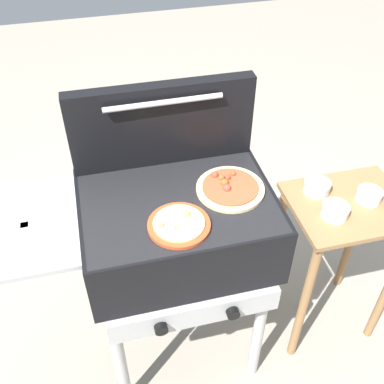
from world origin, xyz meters
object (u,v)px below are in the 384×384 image
(grill, at_px, (174,231))
(topping_bowl_near, at_px, (317,187))
(topping_bowl_far, at_px, (335,211))
(prep_table, at_px, (338,241))
(pizza_pepperoni, at_px, (230,188))
(topping_bowl_middle, at_px, (369,196))
(pizza_cheese, at_px, (179,224))

(grill, bearing_deg, topping_bowl_near, 9.52)
(topping_bowl_near, bearing_deg, topping_bowl_far, -87.50)
(topping_bowl_near, bearing_deg, prep_table, -44.47)
(prep_table, distance_m, topping_bowl_near, 0.26)
(pizza_pepperoni, distance_m, topping_bowl_far, 0.42)
(topping_bowl_middle, bearing_deg, topping_bowl_far, -164.29)
(prep_table, relative_size, topping_bowl_middle, 7.84)
(grill, relative_size, pizza_cheese, 4.96)
(prep_table, height_order, topping_bowl_middle, topping_bowl_middle)
(pizza_pepperoni, height_order, prep_table, pizza_pepperoni)
(prep_table, xyz_separation_m, topping_bowl_far, (-0.09, -0.04, 0.23))
(grill, relative_size, topping_bowl_far, 9.69)
(topping_bowl_middle, bearing_deg, topping_bowl_near, 151.27)
(topping_bowl_near, bearing_deg, topping_bowl_middle, -28.73)
(topping_bowl_near, relative_size, topping_bowl_middle, 1.08)
(grill, height_order, pizza_cheese, pizza_cheese)
(prep_table, relative_size, topping_bowl_far, 7.39)
(pizza_cheese, xyz_separation_m, topping_bowl_far, (0.59, 0.08, -0.16))
(pizza_cheese, relative_size, topping_bowl_middle, 2.07)
(pizza_pepperoni, xyz_separation_m, topping_bowl_near, (0.39, 0.09, -0.16))
(prep_table, bearing_deg, topping_bowl_near, 135.53)
(topping_bowl_far, bearing_deg, pizza_pepperoni, 173.23)
(grill, distance_m, pizza_cheese, 0.19)
(grill, bearing_deg, topping_bowl_far, -3.91)
(topping_bowl_far, bearing_deg, topping_bowl_near, 92.50)
(grill, height_order, prep_table, grill)
(pizza_cheese, height_order, prep_table, pizza_cheese)
(pizza_pepperoni, relative_size, topping_bowl_near, 2.26)
(pizza_cheese, xyz_separation_m, topping_bowl_middle, (0.75, 0.12, -0.16))
(pizza_pepperoni, distance_m, topping_bowl_near, 0.43)
(grill, bearing_deg, topping_bowl_middle, 0.42)
(prep_table, height_order, topping_bowl_near, topping_bowl_near)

